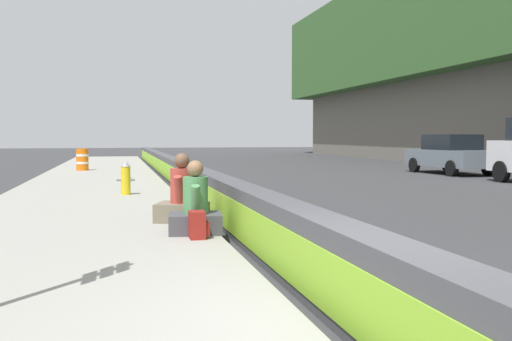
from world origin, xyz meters
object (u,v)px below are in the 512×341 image
Objects in this scene: seated_person_foreground at (196,210)px; construction_barrel at (82,159)px; backpack at (198,225)px; fire_hydrant at (126,177)px; seated_person_middle at (182,200)px; parked_car_fourth at (450,154)px.

construction_barrel is at bearing 8.59° from seated_person_foreground.
backpack is at bearing 176.17° from seated_person_foreground.
construction_barrel reaches higher than backpack.
backpack is at bearing -171.74° from construction_barrel.
backpack is (-6.73, -0.92, -0.25)m from fire_hydrant.
backpack is 18.15m from construction_barrel.
seated_person_middle reaches higher than backpack.
seated_person_middle is at bearing 2.76° from seated_person_foreground.
seated_person_middle reaches higher than construction_barrel.
parked_car_fourth is (13.97, -12.91, 0.53)m from backpack.
seated_person_middle is at bearing -170.95° from construction_barrel.
seated_person_middle is 1.26× the size of construction_barrel.
construction_barrel is (17.96, 2.61, 0.28)m from backpack.
seated_person_foreground is 18.65m from parked_car_fourth.
parked_car_fourth is (-3.99, -15.52, 0.24)m from construction_barrel.
parked_car_fourth is at bearing -62.38° from fire_hydrant.
seated_person_foreground reaches higher than fire_hydrant.
parked_car_fourth reaches higher than backpack.
parked_car_fourth is at bearing -46.73° from seated_person_middle.
fire_hydrant is 0.79× the size of seated_person_foreground.
parked_car_fourth reaches higher than seated_person_middle.
construction_barrel is at bearing 8.26° from backpack.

